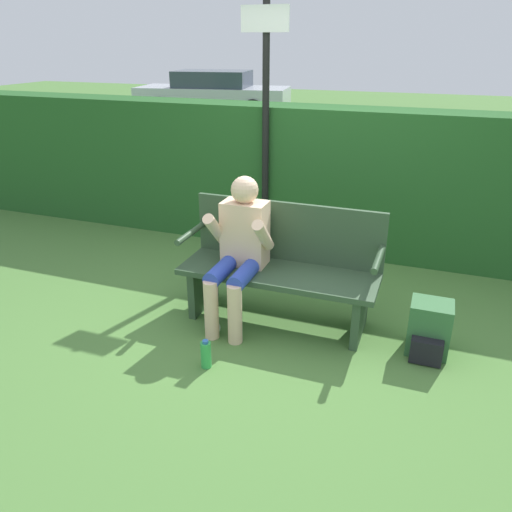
% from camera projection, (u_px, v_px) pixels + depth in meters
% --- Properties ---
extents(ground_plane, '(40.00, 40.00, 0.00)m').
position_uv_depth(ground_plane, '(277.00, 320.00, 4.12)').
color(ground_plane, '#4C7A38').
extents(hedge_back, '(12.00, 0.51, 1.50)m').
position_uv_depth(hedge_back, '(328.00, 180.00, 5.30)').
color(hedge_back, '#235623').
rests_on(hedge_back, ground).
extents(park_bench, '(1.57, 0.52, 0.94)m').
position_uv_depth(park_bench, '(281.00, 266.00, 4.00)').
color(park_bench, '#334C33').
rests_on(park_bench, ground).
extents(person_seated, '(0.49, 0.63, 1.17)m').
position_uv_depth(person_seated, '(240.00, 246.00, 3.90)').
color(person_seated, beige).
rests_on(person_seated, ground).
extents(backpack, '(0.29, 0.34, 0.40)m').
position_uv_depth(backpack, '(429.00, 330.00, 3.62)').
color(backpack, '#336638').
rests_on(backpack, ground).
extents(water_bottle, '(0.07, 0.07, 0.22)m').
position_uv_depth(water_bottle, '(206.00, 354.00, 3.49)').
color(water_bottle, green).
rests_on(water_bottle, ground).
extents(signpost, '(0.47, 0.09, 2.47)m').
position_uv_depth(signpost, '(265.00, 116.00, 4.96)').
color(signpost, black).
rests_on(signpost, ground).
extents(parked_car, '(4.55, 2.25, 1.30)m').
position_uv_depth(parked_car, '(213.00, 95.00, 14.55)').
color(parked_car, '#B7BCC6').
rests_on(parked_car, ground).
extents(litter_crumple, '(0.11, 0.11, 0.11)m').
position_uv_depth(litter_crumple, '(214.00, 328.00, 3.90)').
color(litter_crumple, silver).
rests_on(litter_crumple, ground).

